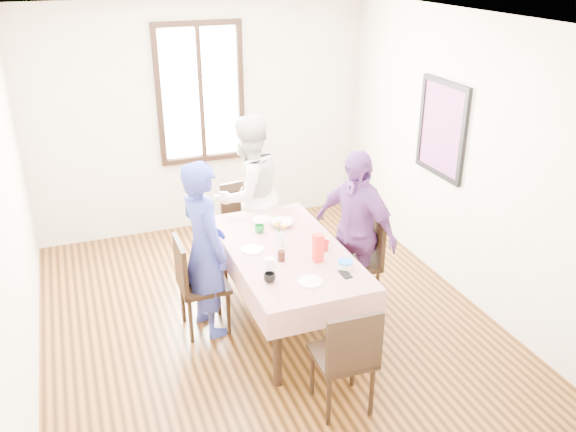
# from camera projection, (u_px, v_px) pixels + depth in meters

# --- Properties ---
(ground) EXTENTS (4.50, 4.50, 0.00)m
(ground) POSITION_uv_depth(u_px,v_px,m) (265.00, 317.00, 5.68)
(ground) COLOR black
(ground) RESTS_ON ground
(back_wall) EXTENTS (4.00, 0.00, 4.00)m
(back_wall) POSITION_uv_depth(u_px,v_px,m) (202.00, 119.00, 7.05)
(back_wall) COLOR beige
(back_wall) RESTS_ON ground
(right_wall) EXTENTS (0.00, 4.50, 4.50)m
(right_wall) POSITION_uv_depth(u_px,v_px,m) (459.00, 157.00, 5.77)
(right_wall) COLOR beige
(right_wall) RESTS_ON ground
(window_frame) EXTENTS (1.02, 0.06, 1.62)m
(window_frame) POSITION_uv_depth(u_px,v_px,m) (200.00, 94.00, 6.90)
(window_frame) COLOR black
(window_frame) RESTS_ON back_wall
(window_pane) EXTENTS (0.90, 0.02, 1.50)m
(window_pane) POSITION_uv_depth(u_px,v_px,m) (200.00, 93.00, 6.91)
(window_pane) COLOR white
(window_pane) RESTS_ON back_wall
(art_poster) EXTENTS (0.04, 0.76, 0.96)m
(art_poster) POSITION_uv_depth(u_px,v_px,m) (442.00, 129.00, 5.94)
(art_poster) COLOR red
(art_poster) RESTS_ON right_wall
(dining_table) EXTENTS (0.87, 1.73, 0.75)m
(dining_table) POSITION_uv_depth(u_px,v_px,m) (286.00, 286.00, 5.46)
(dining_table) COLOR black
(dining_table) RESTS_ON ground
(tablecloth) EXTENTS (0.99, 1.85, 0.01)m
(tablecloth) POSITION_uv_depth(u_px,v_px,m) (286.00, 249.00, 5.31)
(tablecloth) COLOR #5F0000
(tablecloth) RESTS_ON dining_table
(chair_left) EXTENTS (0.42, 0.42, 0.91)m
(chair_left) POSITION_uv_depth(u_px,v_px,m) (204.00, 285.00, 5.34)
(chair_left) COLOR black
(chair_left) RESTS_ON ground
(chair_right) EXTENTS (0.47, 0.47, 0.91)m
(chair_right) POSITION_uv_depth(u_px,v_px,m) (355.00, 263.00, 5.71)
(chair_right) COLOR black
(chair_right) RESTS_ON ground
(chair_far) EXTENTS (0.48, 0.48, 0.91)m
(chair_far) POSITION_uv_depth(u_px,v_px,m) (247.00, 226.00, 6.44)
(chair_far) COLOR black
(chair_far) RESTS_ON ground
(chair_near) EXTENTS (0.44, 0.44, 0.91)m
(chair_near) POSITION_uv_depth(u_px,v_px,m) (343.00, 355.00, 4.42)
(chair_near) COLOR black
(chair_near) RESTS_ON ground
(person_left) EXTENTS (0.52, 0.66, 1.61)m
(person_left) POSITION_uv_depth(u_px,v_px,m) (204.00, 249.00, 5.20)
(person_left) COLOR #2D3692
(person_left) RESTS_ON ground
(person_far) EXTENTS (1.00, 0.90, 1.68)m
(person_far) POSITION_uv_depth(u_px,v_px,m) (247.00, 194.00, 6.27)
(person_far) COLOR beige
(person_far) RESTS_ON ground
(person_right) EXTENTS (0.73, 1.00, 1.57)m
(person_right) POSITION_uv_depth(u_px,v_px,m) (355.00, 231.00, 5.56)
(person_right) COLOR #66377D
(person_right) RESTS_ON ground
(mug_black) EXTENTS (0.12, 0.12, 0.08)m
(mug_black) POSITION_uv_depth(u_px,v_px,m) (270.00, 278.00, 4.76)
(mug_black) COLOR black
(mug_black) RESTS_ON tablecloth
(mug_flag) EXTENTS (0.12, 0.12, 0.09)m
(mug_flag) POSITION_uv_depth(u_px,v_px,m) (324.00, 246.00, 5.26)
(mug_flag) COLOR red
(mug_flag) RESTS_ON tablecloth
(mug_green) EXTENTS (0.12, 0.12, 0.07)m
(mug_green) POSITION_uv_depth(u_px,v_px,m) (259.00, 229.00, 5.59)
(mug_green) COLOR #0C7226
(mug_green) RESTS_ON tablecloth
(serving_bowl) EXTENTS (0.27, 0.27, 0.05)m
(serving_bowl) POSITION_uv_depth(u_px,v_px,m) (282.00, 223.00, 5.73)
(serving_bowl) COLOR white
(serving_bowl) RESTS_ON tablecloth
(juice_carton) EXTENTS (0.08, 0.08, 0.25)m
(juice_carton) POSITION_uv_depth(u_px,v_px,m) (318.00, 248.00, 5.05)
(juice_carton) COLOR red
(juice_carton) RESTS_ON tablecloth
(butter_tub) EXTENTS (0.12, 0.12, 0.06)m
(butter_tub) POSITION_uv_depth(u_px,v_px,m) (345.00, 265.00, 4.97)
(butter_tub) COLOR white
(butter_tub) RESTS_ON tablecloth
(jam_jar) EXTENTS (0.06, 0.06, 0.09)m
(jam_jar) POSITION_uv_depth(u_px,v_px,m) (281.00, 256.00, 5.08)
(jam_jar) COLOR black
(jam_jar) RESTS_ON tablecloth
(drinking_glass) EXTENTS (0.08, 0.08, 0.11)m
(drinking_glass) POSITION_uv_depth(u_px,v_px,m) (270.00, 264.00, 4.94)
(drinking_glass) COLOR silver
(drinking_glass) RESTS_ON tablecloth
(smartphone) EXTENTS (0.07, 0.15, 0.01)m
(smartphone) POSITION_uv_depth(u_px,v_px,m) (345.00, 274.00, 4.88)
(smartphone) COLOR black
(smartphone) RESTS_ON tablecloth
(flower_vase) EXTENTS (0.06, 0.06, 0.12)m
(flower_vase) POSITION_uv_depth(u_px,v_px,m) (280.00, 239.00, 5.33)
(flower_vase) COLOR silver
(flower_vase) RESTS_ON tablecloth
(plate_left) EXTENTS (0.20, 0.20, 0.01)m
(plate_left) POSITION_uv_depth(u_px,v_px,m) (252.00, 249.00, 5.28)
(plate_left) COLOR white
(plate_left) RESTS_ON tablecloth
(plate_far) EXTENTS (0.20, 0.20, 0.01)m
(plate_far) POSITION_uv_depth(u_px,v_px,m) (262.00, 220.00, 5.85)
(plate_far) COLOR white
(plate_far) RESTS_ON tablecloth
(plate_near) EXTENTS (0.20, 0.20, 0.01)m
(plate_near) POSITION_uv_depth(u_px,v_px,m) (310.00, 282.00, 4.77)
(plate_near) COLOR white
(plate_near) RESTS_ON tablecloth
(butter_lid) EXTENTS (0.12, 0.12, 0.01)m
(butter_lid) POSITION_uv_depth(u_px,v_px,m) (345.00, 262.00, 4.95)
(butter_lid) COLOR blue
(butter_lid) RESTS_ON butter_tub
(flower_bunch) EXTENTS (0.09, 0.09, 0.10)m
(flower_bunch) POSITION_uv_depth(u_px,v_px,m) (280.00, 228.00, 5.28)
(flower_bunch) COLOR yellow
(flower_bunch) RESTS_ON flower_vase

